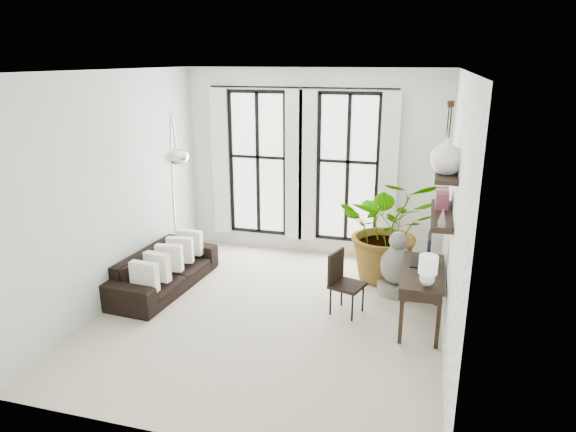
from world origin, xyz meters
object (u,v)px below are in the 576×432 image
at_px(sofa, 164,270).
at_px(desk, 423,275).
at_px(arc_lamp, 173,157).
at_px(plant, 388,228).
at_px(buddha, 396,268).
at_px(desk_chair, 342,279).

distance_m(sofa, desk, 3.77).
bearing_deg(arc_lamp, plant, 16.89).
xyz_separation_m(desk, buddha, (-0.37, 0.90, -0.31)).
relative_size(desk, arc_lamp, 0.48).
xyz_separation_m(desk_chair, buddha, (0.67, 0.80, -0.09)).
xyz_separation_m(plant, desk_chair, (-0.49, -1.29, -0.34)).
bearing_deg(desk, sofa, 177.92).
xyz_separation_m(plant, buddha, (0.18, -0.49, -0.43)).
bearing_deg(plant, buddha, -69.63).
bearing_deg(sofa, arc_lamp, -14.02).
bearing_deg(buddha, sofa, -167.23).
distance_m(sofa, arc_lamp, 1.70).
xyz_separation_m(sofa, plant, (3.19, 1.26, 0.54)).
bearing_deg(desk_chair, desk, 12.05).
height_order(sofa, arc_lamp, arc_lamp).
height_order(desk, desk_chair, desk).
bearing_deg(desk_chair, arc_lamp, -170.24).
height_order(sofa, desk_chair, desk_chair).
height_order(plant, desk, plant).
xyz_separation_m(plant, arc_lamp, (-3.09, -0.94, 1.13)).
bearing_deg(arc_lamp, desk, -7.14).
height_order(plant, buddha, plant).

